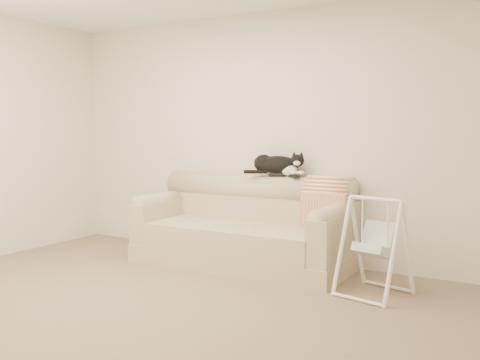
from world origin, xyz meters
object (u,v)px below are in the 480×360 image
at_px(tuxedo_cat, 277,165).
at_px(remote_a, 277,175).
at_px(sofa, 244,230).
at_px(remote_b, 294,176).
at_px(baby_swing, 375,246).

bearing_deg(tuxedo_cat, remote_a, -75.69).
height_order(sofa, tuxedo_cat, tuxedo_cat).
bearing_deg(remote_b, tuxedo_cat, 169.75).
height_order(remote_b, tuxedo_cat, tuxedo_cat).
xyz_separation_m(remote_b, baby_swing, (0.99, -0.57, -0.50)).
relative_size(sofa, remote_b, 13.49).
relative_size(remote_b, tuxedo_cat, 0.26).
bearing_deg(baby_swing, remote_a, 153.44).
bearing_deg(sofa, tuxedo_cat, 43.31).
xyz_separation_m(tuxedo_cat, baby_swing, (1.20, -0.61, -0.60)).
bearing_deg(remote_b, remote_a, 171.98).
height_order(sofa, remote_a, remote_a).
bearing_deg(remote_a, baby_swing, -26.56).
bearing_deg(remote_a, remote_b, -8.02).
xyz_separation_m(sofa, remote_a, (0.26, 0.23, 0.56)).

